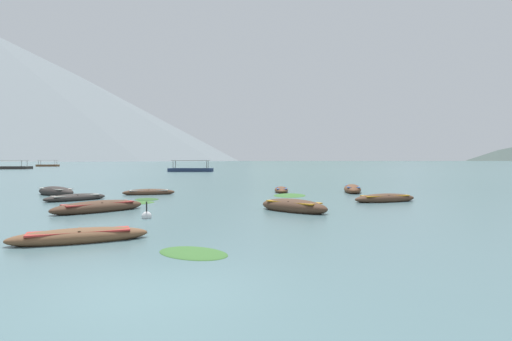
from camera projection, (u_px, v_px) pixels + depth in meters
name	position (u px, v px, depth m)	size (l,w,h in m)	color
ground_plane	(260.00, 161.00, 1506.68)	(6000.00, 6000.00, 0.00)	slate
mountain_1	(163.00, 98.00, 1649.44)	(1276.93, 1276.93, 521.67)	#4C5B56
mountain_2	(304.00, 116.00, 1640.37)	(1115.48, 1115.48, 368.26)	#56665B
mountain_3	(482.00, 124.00, 1299.46)	(739.54, 739.54, 242.67)	#4C5B56
rowboat_0	(352.00, 189.00, 29.85)	(1.90, 4.36, 0.72)	brown
rowboat_1	(80.00, 236.00, 11.72)	(3.95, 2.41, 0.51)	brown
rowboat_2	(149.00, 192.00, 27.71)	(3.67, 1.86, 0.49)	#4C3323
rowboat_3	(281.00, 190.00, 29.99)	(1.03, 3.28, 0.50)	brown
rowboat_4	(75.00, 198.00, 23.73)	(3.30, 3.35, 0.50)	#2D2826
rowboat_5	(98.00, 207.00, 18.60)	(3.96, 3.99, 0.64)	#4C3323
rowboat_6	(293.00, 207.00, 18.65)	(3.57, 3.37, 0.74)	#4C3323
rowboat_7	(56.00, 192.00, 27.30)	(3.96, 3.34, 0.75)	#2D2826
rowboat_10	(385.00, 199.00, 22.97)	(4.10, 2.34, 0.59)	#4C3323
ferry_0	(191.00, 169.00, 81.74)	(9.02, 3.00, 2.54)	navy
ferry_1	(8.00, 167.00, 105.29)	(11.26, 4.98, 2.54)	#2D2826
ferry_2	(48.00, 165.00, 146.23)	(7.77, 3.18, 2.54)	brown
mooring_buoy	(147.00, 216.00, 16.44)	(0.41, 0.41, 0.82)	silver
weed_patch_0	(147.00, 200.00, 24.22)	(1.40, 1.69, 0.14)	#2D5628
weed_patch_2	(290.00, 196.00, 26.94)	(3.21, 2.16, 0.14)	#38662D
weed_patch_4	(193.00, 253.00, 10.27)	(2.04, 1.33, 0.14)	#38662D
weed_patch_5	(129.00, 203.00, 22.10)	(2.84, 1.90, 0.14)	#38662D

